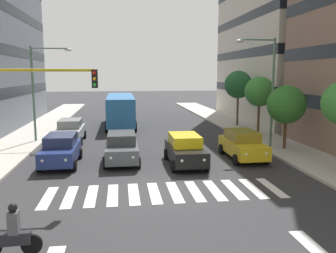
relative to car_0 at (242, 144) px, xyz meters
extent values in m
plane|color=#2D2D30|center=(5.49, 5.51, -0.89)|extent=(180.00, 180.00, 0.00)
cube|color=beige|center=(-10.30, -16.89, 11.72)|extent=(9.40, 18.20, 25.20)
cube|color=black|center=(-10.30, -16.89, 2.72)|extent=(9.44, 18.24, 0.90)
cube|color=black|center=(-10.30, -16.89, 6.32)|extent=(9.44, 18.24, 0.90)
cube|color=black|center=(-10.30, -16.89, 9.92)|extent=(9.44, 18.24, 0.90)
cube|color=silver|center=(0.54, 5.51, -0.88)|extent=(0.45, 2.80, 0.01)
cube|color=silver|center=(1.44, 5.51, -0.88)|extent=(0.45, 2.80, 0.01)
cube|color=silver|center=(2.34, 5.51, -0.88)|extent=(0.45, 2.80, 0.01)
cube|color=silver|center=(3.24, 5.51, -0.88)|extent=(0.45, 2.80, 0.01)
cube|color=silver|center=(4.14, 5.51, -0.88)|extent=(0.45, 2.80, 0.01)
cube|color=silver|center=(5.04, 5.51, -0.88)|extent=(0.45, 2.80, 0.01)
cube|color=silver|center=(5.94, 5.51, -0.88)|extent=(0.45, 2.80, 0.01)
cube|color=silver|center=(6.84, 5.51, -0.88)|extent=(0.45, 2.80, 0.01)
cube|color=silver|center=(7.74, 5.51, -0.88)|extent=(0.45, 2.80, 0.01)
cube|color=silver|center=(8.64, 5.51, -0.88)|extent=(0.45, 2.80, 0.01)
cube|color=silver|center=(9.54, 5.51, -0.88)|extent=(0.45, 2.80, 0.01)
cube|color=silver|center=(10.44, 5.51, -0.88)|extent=(0.45, 2.80, 0.01)
cube|color=silver|center=(1.68, 11.01, -0.88)|extent=(0.50, 2.20, 0.01)
cube|color=gold|center=(0.00, 0.05, -0.17)|extent=(1.80, 4.40, 0.80)
cube|color=olive|center=(0.00, -0.15, 0.53)|extent=(1.58, 2.46, 0.60)
cylinder|color=black|center=(-0.90, 1.50, -0.57)|extent=(0.22, 0.64, 0.64)
cylinder|color=black|center=(0.90, 1.50, -0.57)|extent=(0.22, 0.64, 0.64)
cylinder|color=black|center=(-0.90, -1.40, -0.57)|extent=(0.22, 0.64, 0.64)
cylinder|color=black|center=(0.90, -1.40, -0.57)|extent=(0.22, 0.64, 0.64)
sphere|color=white|center=(-0.58, 2.20, -0.09)|extent=(0.18, 0.18, 0.18)
sphere|color=white|center=(0.58, 2.20, -0.09)|extent=(0.18, 0.18, 0.18)
cube|color=black|center=(3.73, 0.99, -0.17)|extent=(1.80, 4.40, 0.80)
cube|color=yellow|center=(3.73, 0.79, 0.53)|extent=(1.58, 2.46, 0.60)
cylinder|color=black|center=(2.83, 2.44, -0.57)|extent=(0.22, 0.64, 0.64)
cylinder|color=black|center=(4.63, 2.44, -0.57)|extent=(0.22, 0.64, 0.64)
cylinder|color=black|center=(2.83, -0.46, -0.57)|extent=(0.22, 0.64, 0.64)
cylinder|color=black|center=(4.63, -0.46, -0.57)|extent=(0.22, 0.64, 0.64)
sphere|color=white|center=(3.16, 3.14, -0.09)|extent=(0.18, 0.18, 0.18)
sphere|color=white|center=(4.31, 3.14, -0.09)|extent=(0.18, 0.18, 0.18)
cube|color=#474C51|center=(7.31, -0.09, -0.17)|extent=(1.80, 4.40, 0.80)
cube|color=#343639|center=(7.31, -0.29, 0.53)|extent=(1.58, 2.46, 0.60)
cylinder|color=black|center=(6.41, 1.36, -0.57)|extent=(0.22, 0.64, 0.64)
cylinder|color=black|center=(8.21, 1.36, -0.57)|extent=(0.22, 0.64, 0.64)
cylinder|color=black|center=(6.41, -1.54, -0.57)|extent=(0.22, 0.64, 0.64)
cylinder|color=black|center=(8.21, -1.54, -0.57)|extent=(0.22, 0.64, 0.64)
sphere|color=white|center=(6.73, 2.06, -0.09)|extent=(0.18, 0.18, 0.18)
sphere|color=white|center=(7.88, 2.06, -0.09)|extent=(0.18, 0.18, 0.18)
cube|color=navy|center=(10.74, 0.03, -0.17)|extent=(1.80, 4.40, 0.80)
cube|color=#1D2547|center=(10.74, -0.17, 0.53)|extent=(1.58, 2.46, 0.60)
cylinder|color=black|center=(9.84, 1.48, -0.57)|extent=(0.22, 0.64, 0.64)
cylinder|color=black|center=(11.64, 1.48, -0.57)|extent=(0.22, 0.64, 0.64)
cylinder|color=black|center=(9.84, -1.42, -0.57)|extent=(0.22, 0.64, 0.64)
cylinder|color=black|center=(11.64, -1.42, -0.57)|extent=(0.22, 0.64, 0.64)
sphere|color=white|center=(10.16, 2.18, -0.09)|extent=(0.18, 0.18, 0.18)
sphere|color=white|center=(11.31, 2.18, -0.09)|extent=(0.18, 0.18, 0.18)
cube|color=#B2B7BC|center=(11.12, -6.80, -0.17)|extent=(1.80, 4.40, 0.80)
cube|color=slate|center=(11.12, -7.00, 0.53)|extent=(1.58, 2.46, 0.60)
cylinder|color=black|center=(10.22, -5.35, -0.57)|extent=(0.22, 0.64, 0.64)
cylinder|color=black|center=(12.02, -5.35, -0.57)|extent=(0.22, 0.64, 0.64)
cylinder|color=black|center=(10.22, -8.25, -0.57)|extent=(0.22, 0.64, 0.64)
cylinder|color=black|center=(12.02, -8.25, -0.57)|extent=(0.22, 0.64, 0.64)
sphere|color=white|center=(10.55, -4.65, -0.09)|extent=(0.18, 0.18, 0.18)
sphere|color=white|center=(11.70, -4.65, -0.09)|extent=(0.18, 0.18, 0.18)
cube|color=#286BAD|center=(7.31, -14.46, 0.86)|extent=(2.50, 10.50, 2.50)
cube|color=black|center=(7.31, -14.46, 1.41)|extent=(2.52, 9.87, 0.80)
cylinder|color=black|center=(6.06, -10.79, -0.39)|extent=(0.28, 1.00, 1.00)
cylinder|color=black|center=(8.56, -10.79, -0.39)|extent=(0.28, 1.00, 1.00)
cylinder|color=black|center=(6.06, -17.61, -0.39)|extent=(0.28, 1.00, 1.00)
cylinder|color=black|center=(8.56, -17.61, -0.39)|extent=(0.28, 1.00, 1.00)
cylinder|color=black|center=(9.95, 10.29, -0.59)|extent=(0.60, 0.13, 0.60)
cube|color=#232328|center=(10.50, 10.32, -0.37)|extent=(1.11, 0.30, 0.36)
cube|color=#4C4C51|center=(10.40, 10.32, 0.11)|extent=(0.30, 0.37, 0.64)
sphere|color=black|center=(10.40, 10.32, 0.55)|extent=(0.26, 0.26, 0.26)
cylinder|color=#AD991E|center=(10.54, 5.26, 4.41)|extent=(4.34, 0.12, 0.12)
cube|color=black|center=(8.37, 5.26, 4.06)|extent=(0.24, 0.28, 0.76)
sphere|color=red|center=(8.37, 5.41, 4.30)|extent=(0.14, 0.14, 0.14)
sphere|color=orange|center=(8.37, 5.41, 4.06)|extent=(0.14, 0.14, 0.14)
sphere|color=green|center=(8.37, 5.41, 3.82)|extent=(0.14, 0.14, 0.14)
cylinder|color=#4C6B56|center=(-2.73, -2.08, 2.92)|extent=(0.16, 0.16, 7.32)
cylinder|color=#4C6B56|center=(-1.53, -2.08, 6.43)|extent=(2.38, 0.10, 0.10)
ellipsoid|color=#B7BCC1|center=(-0.34, -2.08, 6.33)|extent=(0.56, 0.28, 0.20)
cylinder|color=#4C6B56|center=(13.71, -6.98, 2.76)|extent=(0.16, 0.16, 6.98)
cylinder|color=#4C6B56|center=(12.39, -6.98, 6.10)|extent=(2.63, 0.10, 0.10)
ellipsoid|color=#B7BCC1|center=(11.07, -6.98, 6.00)|extent=(0.56, 0.28, 0.20)
cylinder|color=#513823|center=(-3.60, -1.81, 0.37)|extent=(0.20, 0.20, 2.20)
sphere|color=#2D6B28|center=(-3.60, -1.81, 2.23)|extent=(2.55, 2.55, 2.55)
cylinder|color=#513823|center=(-3.97, -7.35, 0.67)|extent=(0.20, 0.20, 2.82)
sphere|color=#387F33|center=(-3.97, -7.35, 2.82)|extent=(2.44, 2.44, 2.44)
cylinder|color=#513823|center=(-3.98, -12.65, 0.84)|extent=(0.20, 0.20, 3.16)
sphere|color=#235B2D|center=(-3.98, -12.65, 3.22)|extent=(2.66, 2.66, 2.66)
camera|label=1|loc=(7.35, 20.24, 4.28)|focal=37.68mm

